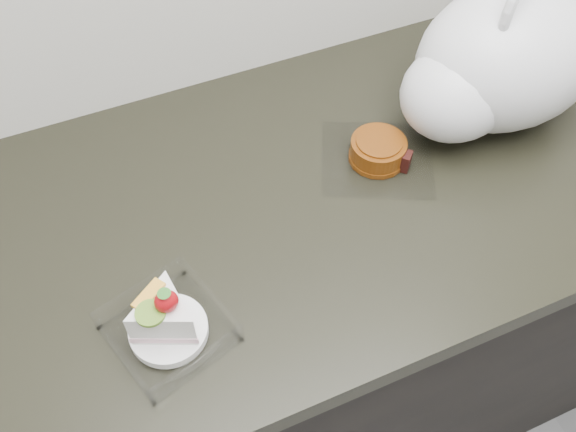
# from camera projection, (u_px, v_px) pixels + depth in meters

# --- Properties ---
(counter) EXTENTS (2.04, 0.64, 0.90)m
(counter) POSITION_uv_depth(u_px,v_px,m) (325.00, 317.00, 1.37)
(counter) COLOR black
(counter) RESTS_ON ground
(cake_tray) EXTENTS (0.18, 0.18, 0.11)m
(cake_tray) POSITION_uv_depth(u_px,v_px,m) (167.00, 323.00, 0.83)
(cake_tray) COLOR white
(cake_tray) RESTS_ON counter
(mooncake_wrap) EXTENTS (0.24, 0.23, 0.04)m
(mooncake_wrap) POSITION_uv_depth(u_px,v_px,m) (379.00, 152.00, 1.04)
(mooncake_wrap) COLOR white
(mooncake_wrap) RESTS_ON counter
(plastic_bag) EXTENTS (0.41, 0.34, 0.29)m
(plastic_bag) POSITION_uv_depth(u_px,v_px,m) (499.00, 62.00, 1.02)
(plastic_bag) COLOR silver
(plastic_bag) RESTS_ON counter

